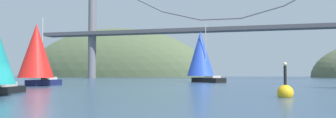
% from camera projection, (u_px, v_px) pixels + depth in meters
% --- Properties ---
extents(ground_plane, '(360.00, 360.00, 0.00)m').
position_uv_depth(ground_plane, '(39.00, 96.00, 26.90)').
color(ground_plane, '#2D4760').
extents(headland_left, '(88.93, 44.00, 44.96)m').
position_uv_depth(headland_left, '(114.00, 77.00, 171.74)').
color(headland_left, '#4C5B3D').
rests_on(headland_left, ground_plane).
extents(suspension_bridge, '(127.09, 6.00, 39.20)m').
position_uv_depth(suspension_bridge, '(221.00, 24.00, 118.78)').
color(suspension_bridge, slate).
rests_on(suspension_bridge, ground_plane).
extents(sailboat_red_spinnaker, '(4.82, 7.93, 9.09)m').
position_uv_depth(sailboat_red_spinnaker, '(37.00, 53.00, 47.68)').
color(sailboat_red_spinnaker, '#191E4C').
rests_on(sailboat_red_spinnaker, ground_plane).
extents(sailboat_blue_spinnaker, '(8.70, 8.48, 10.74)m').
position_uv_depth(sailboat_blue_spinnaker, '(201.00, 55.00, 68.53)').
color(sailboat_blue_spinnaker, black).
rests_on(sailboat_blue_spinnaker, ground_plane).
extents(channel_buoy, '(1.10, 1.10, 2.64)m').
position_uv_depth(channel_buoy, '(285.00, 92.00, 25.21)').
color(channel_buoy, gold).
rests_on(channel_buoy, ground_plane).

